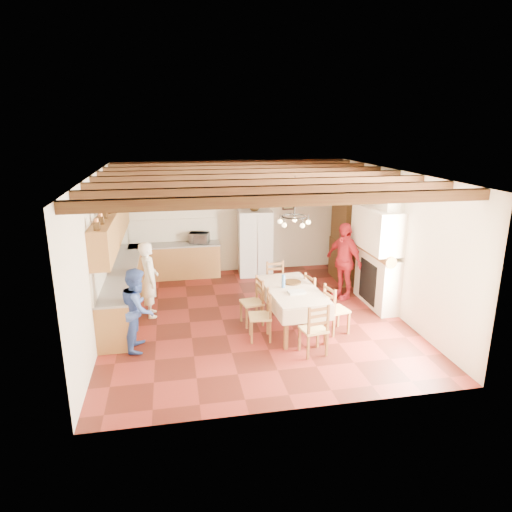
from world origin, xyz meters
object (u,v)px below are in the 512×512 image
at_px(person_woman_blue, 138,309).
at_px(microwave, 199,238).
at_px(refrigerator, 255,243).
at_px(person_woman_red, 344,261).
at_px(hutch, 346,236).
at_px(chair_left_far, 252,302).
at_px(chair_right_far, 316,296).
at_px(chair_end_near, 314,328).
at_px(chair_end_far, 277,284).
at_px(person_man, 149,279).
at_px(chair_right_near, 337,309).
at_px(chair_left_near, 260,315).
at_px(dining_table, 292,293).

distance_m(person_woman_blue, microwave, 4.11).
bearing_deg(refrigerator, person_woman_red, -46.75).
bearing_deg(microwave, hutch, 1.50).
height_order(chair_left_far, chair_right_far, same).
bearing_deg(chair_end_near, person_woman_blue, -24.18).
bearing_deg(chair_right_far, microwave, 19.70).
bearing_deg(refrigerator, chair_end_near, -83.73).
height_order(chair_left_far, chair_end_far, same).
height_order(refrigerator, chair_left_far, refrigerator).
height_order(hutch, person_man, hutch).
distance_m(chair_right_near, person_man, 3.86).
distance_m(chair_end_near, microwave, 4.98).
xyz_separation_m(chair_end_far, microwave, (-1.53, 2.33, 0.56)).
height_order(refrigerator, person_woman_blue, refrigerator).
bearing_deg(hutch, chair_left_near, -130.57).
bearing_deg(person_man, chair_left_near, -134.04).
relative_size(dining_table, person_man, 1.21).
distance_m(chair_left_near, chair_right_far, 1.53).
relative_size(chair_right_near, person_woman_red, 0.54).
distance_m(chair_right_near, person_woman_blue, 3.71).
relative_size(chair_left_near, person_woman_red, 0.54).
xyz_separation_m(chair_right_near, chair_right_far, (-0.17, 0.72, 0.00)).
distance_m(chair_end_far, person_man, 2.76).
height_order(chair_right_far, microwave, microwave).
bearing_deg(person_woman_red, microwave, -148.29).
xyz_separation_m(chair_right_far, person_woman_blue, (-3.53, -0.67, 0.27)).
relative_size(chair_left_near, chair_right_far, 1.00).
distance_m(chair_end_far, microwave, 2.85).
bearing_deg(person_woman_red, hutch, 132.85).
distance_m(chair_right_near, microwave, 4.60).
bearing_deg(chair_end_near, refrigerator, -96.95).
bearing_deg(chair_right_far, person_woman_red, -58.17).
bearing_deg(chair_end_far, person_woman_blue, -152.55).
height_order(chair_end_far, person_man, person_man).
distance_m(chair_left_near, person_woman_blue, 2.21).
bearing_deg(chair_end_far, person_woman_red, 4.85).
bearing_deg(person_woman_red, chair_right_far, -67.10).
relative_size(chair_right_near, microwave, 1.94).
bearing_deg(chair_right_near, person_man, 54.49).
bearing_deg(chair_left_near, person_woman_red, 132.46).
bearing_deg(chair_left_far, chair_end_far, 132.22).
bearing_deg(chair_end_near, chair_end_far, -96.58).
relative_size(dining_table, chair_end_far, 2.01).
xyz_separation_m(refrigerator, chair_right_far, (0.72, -3.06, -0.39)).
xyz_separation_m(chair_end_near, person_man, (-2.85, 2.24, 0.32)).
relative_size(hutch, chair_right_near, 2.39).
height_order(chair_left_far, chair_end_near, same).
bearing_deg(dining_table, chair_right_far, 30.64).
relative_size(dining_table, chair_left_far, 2.01).
relative_size(chair_end_far, person_woman_blue, 0.64).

